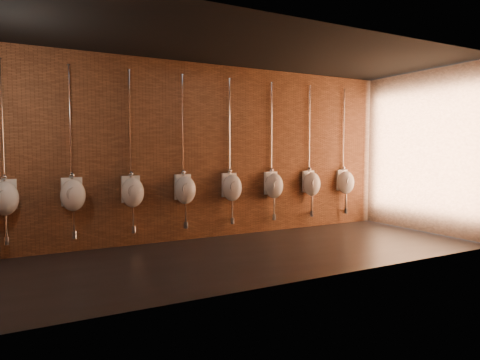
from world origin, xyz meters
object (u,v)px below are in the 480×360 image
object	(u,v)px
urinal_5	(232,187)
urinal_7	(311,183)
urinal_4	(185,189)
urinal_1	(5,197)
urinal_3	(132,192)
urinal_2	(73,194)
urinal_8	(346,182)
urinal_6	(274,185)

from	to	relation	value
urinal_5	urinal_7	size ratio (longest dim) A/B	1.00
urinal_4	urinal_7	xyz separation A→B (m)	(2.80, 0.00, 0.00)
urinal_1	urinal_7	size ratio (longest dim) A/B	1.00
urinal_4	urinal_7	world-z (taller)	same
urinal_1	urinal_4	distance (m)	2.80
urinal_3	urinal_1	bearing A→B (deg)	180.00
urinal_7	urinal_2	bearing A→B (deg)	180.00
urinal_5	urinal_8	distance (m)	2.80
urinal_2	urinal_6	distance (m)	3.74
urinal_1	urinal_4	bearing A→B (deg)	0.00
urinal_5	urinal_7	xyz separation A→B (m)	(1.87, 0.00, 0.00)
urinal_2	urinal_8	distance (m)	5.61
urinal_4	urinal_5	distance (m)	0.93
urinal_6	urinal_8	world-z (taller)	same
urinal_2	urinal_6	xyz separation A→B (m)	(3.74, 0.00, 0.00)
urinal_2	urinal_5	distance (m)	2.80
urinal_1	urinal_8	distance (m)	6.54
urinal_2	urinal_3	world-z (taller)	same
urinal_2	urinal_6	size ratio (longest dim) A/B	1.00
urinal_3	urinal_7	bearing A→B (deg)	0.00
urinal_1	urinal_4	size ratio (longest dim) A/B	1.00
urinal_1	urinal_6	distance (m)	4.67
urinal_2	urinal_5	world-z (taller)	same
urinal_8	urinal_1	bearing A→B (deg)	180.00
urinal_4	urinal_6	bearing A→B (deg)	0.00
urinal_2	urinal_4	distance (m)	1.87
urinal_4	urinal_8	distance (m)	3.74
urinal_8	urinal_3	bearing A→B (deg)	180.00
urinal_4	urinal_5	xyz separation A→B (m)	(0.93, 0.00, 0.00)
urinal_6	urinal_7	size ratio (longest dim) A/B	1.00
urinal_4	urinal_6	xyz separation A→B (m)	(1.87, 0.00, 0.00)
urinal_3	urinal_8	world-z (taller)	same
urinal_6	urinal_5	bearing A→B (deg)	180.00
urinal_2	urinal_5	bearing A→B (deg)	0.00
urinal_1	urinal_8	bearing A→B (deg)	0.00
urinal_5	urinal_6	bearing A→B (deg)	0.00
urinal_3	urinal_7	xyz separation A→B (m)	(3.74, 0.00, 0.00)
urinal_4	urinal_8	xyz separation A→B (m)	(3.74, 0.00, 0.00)
urinal_3	urinal_6	size ratio (longest dim) A/B	1.00
urinal_6	urinal_8	xyz separation A→B (m)	(1.87, 0.00, 0.00)
urinal_7	urinal_3	bearing A→B (deg)	180.00
urinal_3	urinal_8	xyz separation A→B (m)	(4.67, 0.00, 0.00)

